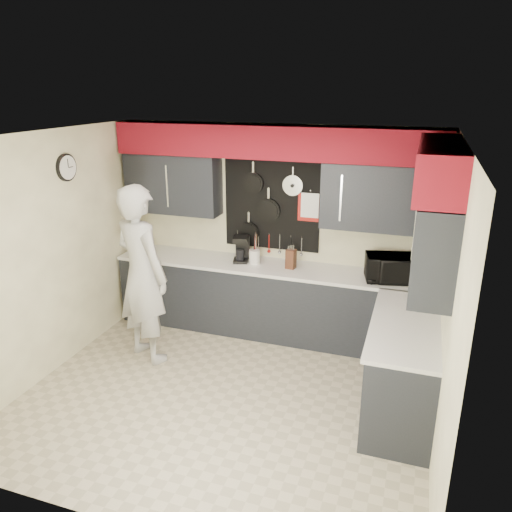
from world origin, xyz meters
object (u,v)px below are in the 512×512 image
(microwave, at_px, (390,268))
(coffee_maker, at_px, (241,248))
(utensil_crock, at_px, (254,257))
(knife_block, at_px, (291,259))
(person, at_px, (142,275))

(microwave, xyz_separation_m, coffee_maker, (-1.82, 0.09, 0.02))
(utensil_crock, bearing_deg, coffee_maker, 169.20)
(knife_block, xyz_separation_m, person, (-1.45, -1.00, -0.01))
(utensil_crock, xyz_separation_m, person, (-0.98, -1.02, 0.02))
(utensil_crock, bearing_deg, microwave, -1.82)
(utensil_crock, bearing_deg, knife_block, -2.95)
(microwave, bearing_deg, person, -172.46)
(utensil_crock, distance_m, coffee_maker, 0.21)
(microwave, distance_m, person, 2.79)
(person, bearing_deg, utensil_crock, -109.54)
(knife_block, relative_size, person, 0.12)
(knife_block, bearing_deg, person, -137.54)
(microwave, height_order, coffee_maker, coffee_maker)
(person, bearing_deg, microwave, -135.47)
(knife_block, height_order, coffee_maker, coffee_maker)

